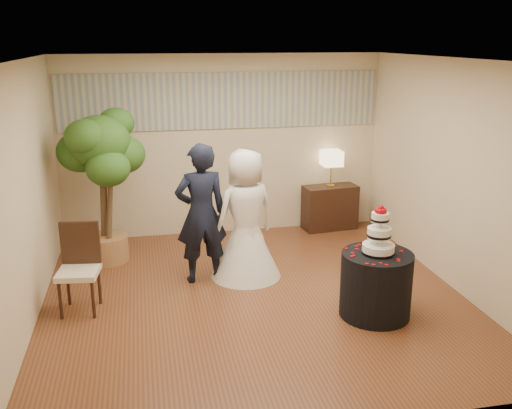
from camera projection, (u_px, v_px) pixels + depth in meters
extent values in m
cube|color=brown|center=(255.00, 297.00, 6.93)|extent=(5.00, 5.00, 0.00)
cube|color=white|center=(254.00, 60.00, 6.13)|extent=(5.00, 5.00, 0.00)
cube|color=beige|center=(223.00, 146.00, 8.88)|extent=(5.00, 0.06, 2.80)
cube|color=beige|center=(321.00, 269.00, 4.18)|extent=(5.00, 0.06, 2.80)
cube|color=beige|center=(24.00, 197.00, 6.05)|extent=(0.06, 5.00, 2.80)
cube|color=beige|center=(453.00, 175.00, 7.01)|extent=(0.06, 5.00, 2.80)
cube|color=#A0A397|center=(222.00, 101.00, 8.66)|extent=(4.90, 0.02, 0.85)
imported|color=black|center=(201.00, 214.00, 7.16)|extent=(0.70, 0.50, 1.80)
imported|color=white|center=(246.00, 214.00, 7.31)|extent=(1.18, 1.18, 1.70)
cylinder|color=black|center=(376.00, 285.00, 6.38)|extent=(0.91, 0.91, 0.74)
cube|color=black|center=(330.00, 207.00, 9.30)|extent=(0.90, 0.48, 0.72)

